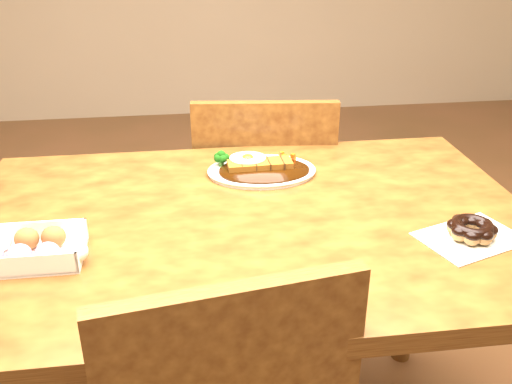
{
  "coord_description": "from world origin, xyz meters",
  "views": [
    {
      "loc": [
        -0.13,
        -1.04,
        1.32
      ],
      "look_at": [
        0.01,
        -0.01,
        0.81
      ],
      "focal_mm": 40.0,
      "sensor_mm": 36.0,
      "label": 1
    }
  ],
  "objects": [
    {
      "name": "table",
      "position": [
        0.0,
        0.0,
        0.65
      ],
      "size": [
        1.2,
        0.8,
        0.75
      ],
      "color": "#43200D",
      "rests_on": "ground"
    },
    {
      "name": "chair_far",
      "position": [
        0.1,
        0.54,
        0.48
      ],
      "size": [
        0.46,
        0.46,
        0.87
      ],
      "rotation": [
        0.0,
        0.0,
        3.03
      ],
      "color": "#43200D",
      "rests_on": "ground"
    },
    {
      "name": "katsu_curry_plate",
      "position": [
        0.05,
        0.22,
        0.76
      ],
      "size": [
        0.27,
        0.19,
        0.05
      ],
      "rotation": [
        0.0,
        0.0,
        -0.04
      ],
      "color": "white",
      "rests_on": "table"
    },
    {
      "name": "donut_box",
      "position": [
        -0.41,
        -0.11,
        0.77
      ],
      "size": [
        0.19,
        0.13,
        0.05
      ],
      "rotation": [
        0.0,
        0.0,
        0.0
      ],
      "color": "white",
      "rests_on": "table"
    },
    {
      "name": "pon_de_ring",
      "position": [
        0.42,
        -0.15,
        0.77
      ],
      "size": [
        0.23,
        0.19,
        0.04
      ],
      "rotation": [
        0.0,
        0.0,
        0.33
      ],
      "color": "silver",
      "rests_on": "table"
    }
  ]
}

